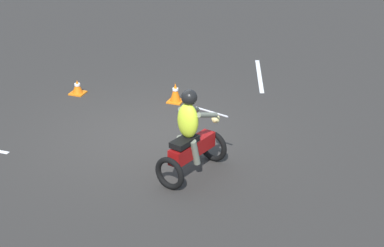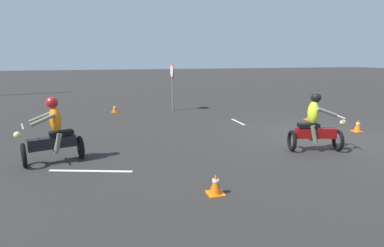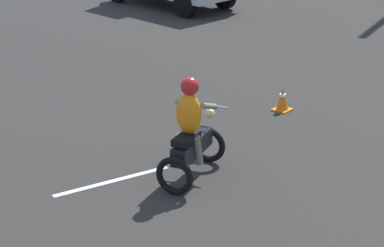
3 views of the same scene
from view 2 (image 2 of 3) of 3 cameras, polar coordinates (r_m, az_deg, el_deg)
name	(u,v)px [view 2 (image 2 of 3)]	position (r m, az deg, el deg)	size (l,w,h in m)	color
ground_plane	(316,136)	(10.92, 22.60, -2.20)	(120.00, 120.00, 0.00)	#2D2B28
motorcycle_rider_foreground	(315,126)	(9.00, 22.39, -0.41)	(0.98, 1.56, 1.66)	black
motorcycle_rider_background	(53,134)	(8.15, -24.91, -1.90)	(0.99, 1.56, 1.66)	black
stop_sign	(172,77)	(14.75, -3.80, 8.75)	(0.70, 0.08, 2.30)	slate
traffic_cone_near_right	(216,185)	(5.87, 4.51, -11.53)	(0.32, 0.32, 0.42)	orange
traffic_cone_mid_center	(115,109)	(14.82, -14.51, 2.76)	(0.32, 0.32, 0.39)	orange
traffic_cone_far_right	(309,116)	(13.58, 21.44, 1.29)	(0.32, 0.32, 0.32)	orange
traffic_cone_far_center	(358,126)	(12.15, 29.04, -0.39)	(0.32, 0.32, 0.44)	orange
lane_stripe_e	(238,122)	(12.41, 8.76, 0.32)	(0.10, 1.22, 0.01)	silver
lane_stripe_n	(91,171)	(7.44, -18.75, -8.54)	(0.10, 1.96, 0.01)	silver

